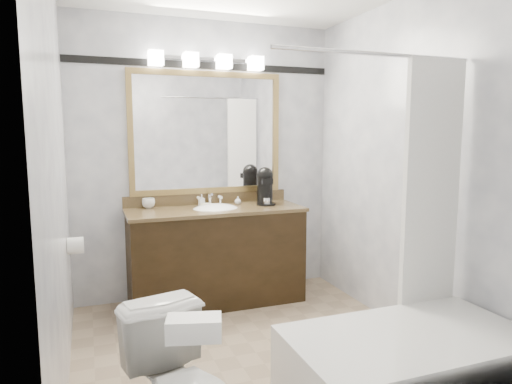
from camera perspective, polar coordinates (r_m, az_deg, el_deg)
room at (r=2.99m, az=-0.01°, el=2.47°), size 2.42×2.62×2.52m
vanity at (r=4.09m, az=-5.02°, el=-7.67°), size 1.53×0.58×0.97m
mirror at (r=4.20m, az=-6.16°, el=7.33°), size 1.40×0.04×1.10m
vanity_light_bar at (r=4.19m, az=-6.09°, el=16.02°), size 1.02×0.14×0.12m
accent_stripe at (r=4.25m, az=-6.32°, el=15.44°), size 2.40×0.01×0.06m
bathtub at (r=2.76m, az=18.62°, el=-19.43°), size 1.30×0.75×1.96m
tp_roll at (r=3.55m, az=-21.63°, el=-6.25°), size 0.11×0.12×0.12m
tissue_box at (r=1.87m, az=-7.75°, el=-16.49°), size 0.24×0.17×0.09m
coffee_maker at (r=4.18m, az=1.12°, el=0.86°), size 0.18×0.22×0.34m
cup_left at (r=4.08m, az=-13.29°, el=-1.37°), size 0.12×0.12×0.09m
soap_bottle_a at (r=4.13m, az=-6.81°, el=-1.02°), size 0.05×0.05×0.10m
soap_bottle_b at (r=4.19m, az=-2.28°, el=-1.04°), size 0.06×0.06×0.07m
soap_bar at (r=4.10m, az=-6.23°, el=-1.61°), size 0.10×0.09×0.03m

